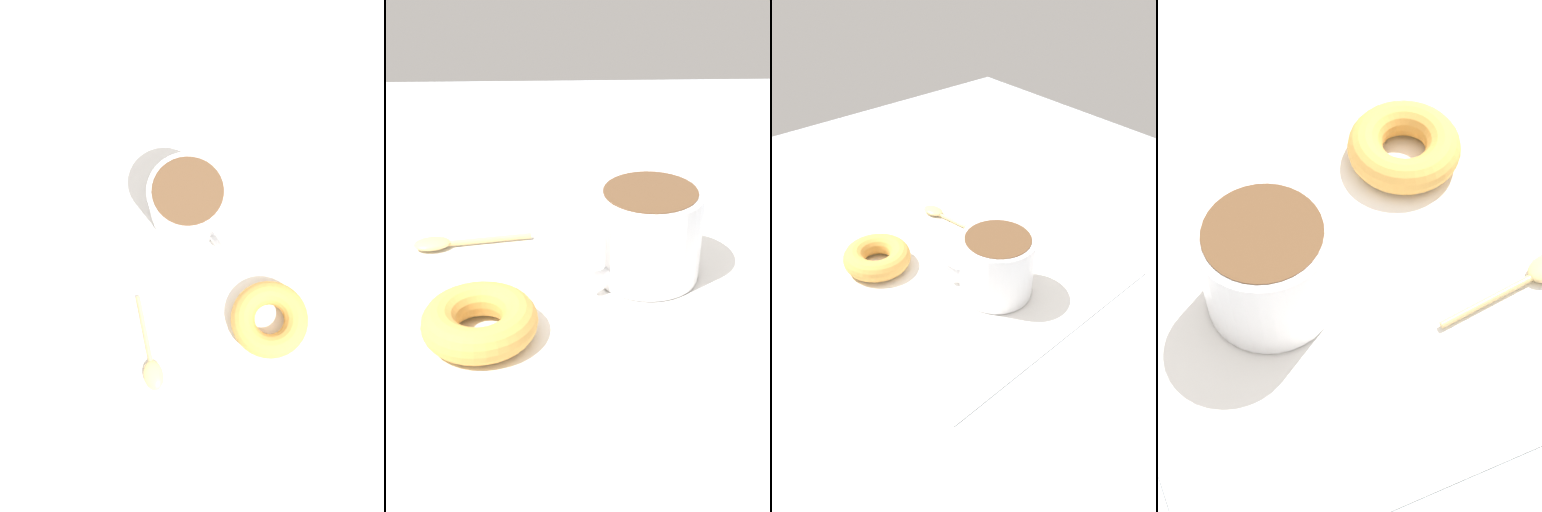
{
  "view_description": "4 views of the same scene",
  "coord_description": "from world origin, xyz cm",
  "views": [
    {
      "loc": [
        -13.68,
        1.32,
        70.86
      ],
      "look_at": [
        0.52,
        0.66,
        2.3
      ],
      "focal_mm": 40.0,
      "sensor_mm": 36.0,
      "label": 1
    },
    {
      "loc": [
        -1.1,
        -54.68,
        35.84
      ],
      "look_at": [
        0.52,
        0.66,
        2.3
      ],
      "focal_mm": 50.0,
      "sensor_mm": 36.0,
      "label": 2
    },
    {
      "loc": [
        42.51,
        -34.55,
        44.16
      ],
      "look_at": [
        0.52,
        0.66,
        2.3
      ],
      "focal_mm": 35.0,
      "sensor_mm": 36.0,
      "label": 3
    },
    {
      "loc": [
        13.17,
        34.33,
        54.76
      ],
      "look_at": [
        0.52,
        0.66,
        2.3
      ],
      "focal_mm": 60.0,
      "sensor_mm": 36.0,
      "label": 4
    }
  ],
  "objects": [
    {
      "name": "ground_plane",
      "position": [
        0.0,
        0.0,
        -1.0
      ],
      "size": [
        120.0,
        120.0,
        2.0
      ],
      "primitive_type": "cube",
      "color": "#B2BCC6"
    },
    {
      "name": "napkin",
      "position": [
        0.52,
        0.66,
        0.15
      ],
      "size": [
        37.64,
        37.64,
        0.3
      ],
      "primitive_type": "cube",
      "rotation": [
        0.0,
        0.0,
        0.05
      ],
      "color": "white",
      "rests_on": "ground_plane"
    },
    {
      "name": "spoon",
      "position": [
        -12.24,
        6.21,
        0.71
      ],
      "size": [
        11.68,
        3.4,
        0.9
      ],
      "color": "#D8B772",
      "rests_on": "napkin"
    },
    {
      "name": "coffee_cup",
      "position": [
        6.71,
        0.74,
        4.63
      ],
      "size": [
        11.52,
        9.82,
        8.37
      ],
      "color": "white",
      "rests_on": "napkin"
    },
    {
      "name": "donut",
      "position": [
        -7.64,
        -8.35,
        1.77
      ],
      "size": [
        9.43,
        9.43,
        2.95
      ],
      "primitive_type": "torus",
      "color": "gold",
      "rests_on": "napkin"
    }
  ]
}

